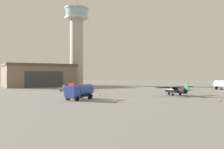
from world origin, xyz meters
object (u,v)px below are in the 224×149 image
object	(u,v)px
traffic_cone_near_left	(115,101)
traffic_cone_mid_apron	(100,95)
airplane_black	(176,90)
truck_fuel_tanker_white	(223,85)
truck_fuel_tanker_blue	(80,91)
truck_flatbed_red	(70,87)
traffic_cone_near_right	(220,99)
control_tower	(77,39)

from	to	relation	value
traffic_cone_near_left	traffic_cone_mid_apron	world-z (taller)	traffic_cone_near_left
airplane_black	truck_fuel_tanker_white	distance (m)	30.30
truck_fuel_tanker_white	truck_fuel_tanker_blue	distance (m)	52.09
truck_flatbed_red	traffic_cone_near_left	size ratio (longest dim) A/B	9.03
traffic_cone_near_left	traffic_cone_mid_apron	xyz separation A→B (m)	(-3.92, 13.36, -0.05)
airplane_black	truck_flatbed_red	distance (m)	31.68
truck_flatbed_red	traffic_cone_near_right	world-z (taller)	truck_flatbed_red
truck_flatbed_red	truck_fuel_tanker_blue	bearing A→B (deg)	-129.00
control_tower	traffic_cone_near_left	xyz separation A→B (m)	(19.98, -71.29, -21.10)
truck_flatbed_red	airplane_black	bearing A→B (deg)	-83.55
airplane_black	truck_flatbed_red	world-z (taller)	airplane_black
control_tower	airplane_black	xyz separation A→B (m)	(33.71, -56.65, -20.03)
control_tower	traffic_cone_mid_apron	bearing A→B (deg)	-74.51
truck_fuel_tanker_blue	traffic_cone_mid_apron	world-z (taller)	truck_fuel_tanker_blue
control_tower	truck_fuel_tanker_white	size ratio (longest dim) A/B	5.69
truck_flatbed_red	traffic_cone_mid_apron	world-z (taller)	truck_flatbed_red
airplane_black	truck_fuel_tanker_blue	size ratio (longest dim) A/B	1.37
airplane_black	traffic_cone_near_left	distance (m)	20.10
traffic_cone_near_right	traffic_cone_mid_apron	size ratio (longest dim) A/B	1.25
traffic_cone_near_left	truck_flatbed_red	bearing A→B (deg)	115.49
truck_fuel_tanker_white	traffic_cone_near_right	bearing A→B (deg)	-44.04
truck_flatbed_red	traffic_cone_near_left	distance (m)	32.90
traffic_cone_mid_apron	truck_fuel_tanker_blue	bearing A→B (deg)	-109.46
traffic_cone_near_right	airplane_black	bearing A→B (deg)	113.09
truck_fuel_tanker_white	airplane_black	bearing A→B (deg)	-62.33
truck_fuel_tanker_white	traffic_cone_near_right	size ratio (longest dim) A/B	9.62
airplane_black	truck_fuel_tanker_white	xyz separation A→B (m)	(19.97, 22.78, 0.30)
truck_flatbed_red	truck_fuel_tanker_blue	world-z (taller)	truck_fuel_tanker_blue
traffic_cone_near_left	traffic_cone_near_right	bearing A→B (deg)	7.50
airplane_black	traffic_cone_near_right	xyz separation A→B (m)	(5.18, -12.15, -1.04)
truck_fuel_tanker_white	traffic_cone_near_right	xyz separation A→B (m)	(-14.79, -34.94, -1.34)
truck_flatbed_red	truck_fuel_tanker_white	bearing A→B (deg)	-46.02
truck_flatbed_red	traffic_cone_near_left	bearing A→B (deg)	-119.71
truck_fuel_tanker_white	truck_flatbed_red	bearing A→B (deg)	-101.91
traffic_cone_near_left	airplane_black	bearing A→B (deg)	46.84
airplane_black	traffic_cone_near_left	xyz separation A→B (m)	(-13.73, -14.64, -1.07)
traffic_cone_near_right	traffic_cone_mid_apron	xyz separation A→B (m)	(-22.83, 10.87, -0.07)
airplane_black	truck_fuel_tanker_white	size ratio (longest dim) A/B	1.36
truck_fuel_tanker_blue	traffic_cone_mid_apron	distance (m)	9.15
control_tower	traffic_cone_mid_apron	distance (m)	63.72
truck_flatbed_red	traffic_cone_near_right	bearing A→B (deg)	-94.64
truck_fuel_tanker_white	traffic_cone_near_left	size ratio (longest dim) A/B	10.35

